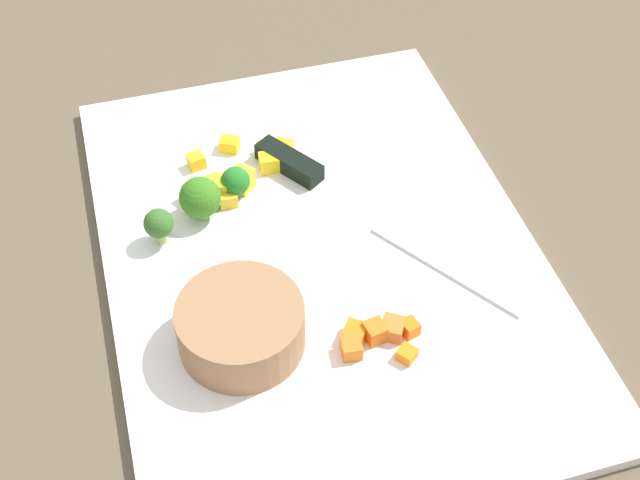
# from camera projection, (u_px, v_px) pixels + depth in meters

# --- Properties ---
(ground_plane) EXTENTS (4.00, 4.00, 0.00)m
(ground_plane) POSITION_uv_depth(u_px,v_px,m) (320.00, 257.00, 0.74)
(ground_plane) COLOR brown
(cutting_board) EXTENTS (0.50, 0.36, 0.01)m
(cutting_board) POSITION_uv_depth(u_px,v_px,m) (320.00, 252.00, 0.73)
(cutting_board) COLOR white
(cutting_board) RESTS_ON ground_plane
(prep_bowl) EXTENTS (0.10, 0.10, 0.04)m
(prep_bowl) POSITION_uv_depth(u_px,v_px,m) (241.00, 326.00, 0.65)
(prep_bowl) COLOR #9A6B49
(prep_bowl) RESTS_ON cutting_board
(chef_knife) EXTENTS (0.26, 0.18, 0.02)m
(chef_knife) POSITION_uv_depth(u_px,v_px,m) (339.00, 194.00, 0.76)
(chef_knife) COLOR silver
(chef_knife) RESTS_ON cutting_board
(carrot_dice_0) EXTENTS (0.02, 0.02, 0.01)m
(carrot_dice_0) POSITION_uv_depth(u_px,v_px,m) (407.00, 354.00, 0.65)
(carrot_dice_0) COLOR orange
(carrot_dice_0) RESTS_ON cutting_board
(carrot_dice_1) EXTENTS (0.02, 0.02, 0.01)m
(carrot_dice_1) POSITION_uv_depth(u_px,v_px,m) (361.00, 332.00, 0.66)
(carrot_dice_1) COLOR orange
(carrot_dice_1) RESTS_ON cutting_board
(carrot_dice_2) EXTENTS (0.02, 0.02, 0.01)m
(carrot_dice_2) POSITION_uv_depth(u_px,v_px,m) (351.00, 348.00, 0.65)
(carrot_dice_2) COLOR orange
(carrot_dice_2) RESTS_ON cutting_board
(carrot_dice_3) EXTENTS (0.02, 0.02, 0.01)m
(carrot_dice_3) POSITION_uv_depth(u_px,v_px,m) (410.00, 328.00, 0.66)
(carrot_dice_3) COLOR orange
(carrot_dice_3) RESTS_ON cutting_board
(carrot_dice_4) EXTENTS (0.03, 0.03, 0.01)m
(carrot_dice_4) POSITION_uv_depth(u_px,v_px,m) (392.00, 328.00, 0.66)
(carrot_dice_4) COLOR orange
(carrot_dice_4) RESTS_ON cutting_board
(carrot_dice_5) EXTENTS (0.02, 0.02, 0.02)m
(carrot_dice_5) POSITION_uv_depth(u_px,v_px,m) (375.00, 332.00, 0.66)
(carrot_dice_5) COLOR orange
(carrot_dice_5) RESTS_ON cutting_board
(pepper_dice_0) EXTENTS (0.02, 0.02, 0.01)m
(pepper_dice_0) POSITION_uv_depth(u_px,v_px,m) (228.00, 198.00, 0.76)
(pepper_dice_0) COLOR yellow
(pepper_dice_0) RESTS_ON cutting_board
(pepper_dice_1) EXTENTS (0.03, 0.03, 0.02)m
(pepper_dice_1) POSITION_uv_depth(u_px,v_px,m) (197.00, 194.00, 0.76)
(pepper_dice_1) COLOR yellow
(pepper_dice_1) RESTS_ON cutting_board
(pepper_dice_2) EXTENTS (0.02, 0.02, 0.02)m
(pepper_dice_2) POSITION_uv_depth(u_px,v_px,m) (269.00, 163.00, 0.79)
(pepper_dice_2) COLOR yellow
(pepper_dice_2) RESTS_ON cutting_board
(pepper_dice_3) EXTENTS (0.02, 0.02, 0.02)m
(pepper_dice_3) POSITION_uv_depth(u_px,v_px,m) (217.00, 188.00, 0.76)
(pepper_dice_3) COLOR yellow
(pepper_dice_3) RESTS_ON cutting_board
(pepper_dice_4) EXTENTS (0.02, 0.02, 0.01)m
(pepper_dice_4) POSITION_uv_depth(u_px,v_px,m) (266.00, 149.00, 0.81)
(pepper_dice_4) COLOR yellow
(pepper_dice_4) RESTS_ON cutting_board
(pepper_dice_5) EXTENTS (0.02, 0.02, 0.01)m
(pepper_dice_5) POSITION_uv_depth(u_px,v_px,m) (220.00, 181.00, 0.78)
(pepper_dice_5) COLOR yellow
(pepper_dice_5) RESTS_ON cutting_board
(pepper_dice_6) EXTENTS (0.02, 0.02, 0.01)m
(pepper_dice_6) POSITION_uv_depth(u_px,v_px,m) (285.00, 148.00, 0.80)
(pepper_dice_6) COLOR yellow
(pepper_dice_6) RESTS_ON cutting_board
(pepper_dice_7) EXTENTS (0.03, 0.03, 0.02)m
(pepper_dice_7) POSITION_uv_depth(u_px,v_px,m) (242.00, 179.00, 0.77)
(pepper_dice_7) COLOR yellow
(pepper_dice_7) RESTS_ON cutting_board
(pepper_dice_8) EXTENTS (0.02, 0.02, 0.01)m
(pepper_dice_8) POSITION_uv_depth(u_px,v_px,m) (196.00, 161.00, 0.79)
(pepper_dice_8) COLOR yellow
(pepper_dice_8) RESTS_ON cutting_board
(pepper_dice_9) EXTENTS (0.02, 0.02, 0.01)m
(pepper_dice_9) POSITION_uv_depth(u_px,v_px,m) (230.00, 144.00, 0.81)
(pepper_dice_9) COLOR yellow
(pepper_dice_9) RESTS_ON cutting_board
(broccoli_floret_0) EXTENTS (0.03, 0.03, 0.04)m
(broccoli_floret_0) POSITION_uv_depth(u_px,v_px,m) (159.00, 224.00, 0.72)
(broccoli_floret_0) COLOR #94B863
(broccoli_floret_0) RESTS_ON cutting_board
(broccoli_floret_1) EXTENTS (0.04, 0.04, 0.04)m
(broccoli_floret_1) POSITION_uv_depth(u_px,v_px,m) (200.00, 198.00, 0.74)
(broccoli_floret_1) COLOR #89B560
(broccoli_floret_1) RESTS_ON cutting_board
(broccoli_floret_2) EXTENTS (0.03, 0.03, 0.03)m
(broccoli_floret_2) POSITION_uv_depth(u_px,v_px,m) (236.00, 181.00, 0.76)
(broccoli_floret_2) COLOR #83B263
(broccoli_floret_2) RESTS_ON cutting_board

